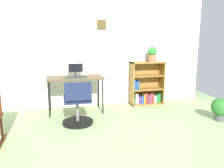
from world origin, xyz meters
TOP-DOWN VIEW (x-y plane):
  - ground_plane at (0.00, 0.00)m, footprint 6.24×6.24m
  - wall_back at (0.00, 2.15)m, footprint 5.20×0.12m
  - desk at (-0.32, 1.71)m, footprint 1.08×0.53m
  - monitor at (-0.30, 1.79)m, footprint 0.28×0.17m
  - keyboard at (-0.32, 1.63)m, footprint 0.43×0.13m
  - office_chair at (-0.35, 1.01)m, footprint 0.52×0.55m
  - bookshelf_low at (1.24, 1.95)m, footprint 0.73×0.30m
  - potted_plant_on_shelf at (1.35, 1.90)m, footprint 0.20×0.20m
  - potted_plant_floor at (2.14, 0.63)m, footprint 0.33×0.33m

SIDE VIEW (x-z plane):
  - ground_plane at x=0.00m, z-range 0.00..0.00m
  - potted_plant_floor at x=2.14m, z-range 0.02..0.43m
  - office_chair at x=-0.35m, z-range -0.05..0.71m
  - bookshelf_low at x=1.24m, z-range -0.07..0.87m
  - desk at x=-0.32m, z-range 0.29..1.00m
  - keyboard at x=-0.32m, z-range 0.71..0.73m
  - monitor at x=-0.30m, z-range 0.71..0.96m
  - potted_plant_on_shelf at x=1.35m, z-range 0.95..1.28m
  - wall_back at x=0.00m, z-range 0.00..2.31m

